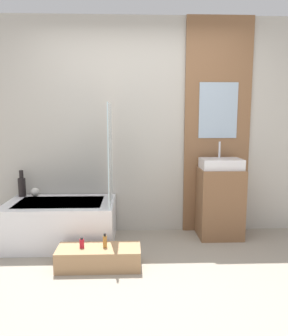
{
  "coord_description": "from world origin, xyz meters",
  "views": [
    {
      "loc": [
        -0.11,
        -2.46,
        1.41
      ],
      "look_at": [
        0.01,
        0.69,
        0.93
      ],
      "focal_mm": 35.0,
      "sensor_mm": 36.0,
      "label": 1
    }
  ],
  "objects_px": {
    "bottle_soap_primary": "(82,243)",
    "vase_tall_dark": "(22,186)",
    "wooden_step_bench": "(99,257)",
    "vase_round_light": "(35,192)",
    "bathtub": "(61,222)",
    "sink": "(221,164)",
    "bottle_soap_secondary": "(105,241)"
  },
  "relations": [
    {
      "from": "wooden_step_bench",
      "to": "sink",
      "type": "distance_m",
      "value": 1.76
    },
    {
      "from": "bathtub",
      "to": "vase_round_light",
      "type": "bearing_deg",
      "value": 141.59
    },
    {
      "from": "sink",
      "to": "bottle_soap_primary",
      "type": "height_order",
      "value": "sink"
    },
    {
      "from": "wooden_step_bench",
      "to": "vase_round_light",
      "type": "distance_m",
      "value": 1.32
    },
    {
      "from": "wooden_step_bench",
      "to": "bottle_soap_secondary",
      "type": "bearing_deg",
      "value": 0.0
    },
    {
      "from": "bathtub",
      "to": "vase_tall_dark",
      "type": "xyz_separation_m",
      "value": [
        -0.51,
        0.29,
        0.37
      ]
    },
    {
      "from": "vase_round_light",
      "to": "bottle_soap_secondary",
      "type": "distance_m",
      "value": 1.31
    },
    {
      "from": "bathtub",
      "to": "bottle_soap_secondary",
      "type": "xyz_separation_m",
      "value": [
        0.55,
        -0.63,
        0.01
      ]
    },
    {
      "from": "vase_round_light",
      "to": "bottle_soap_secondary",
      "type": "bearing_deg",
      "value": -45.3
    },
    {
      "from": "sink",
      "to": "vase_round_light",
      "type": "distance_m",
      "value": 2.24
    },
    {
      "from": "bottle_soap_primary",
      "to": "bottle_soap_secondary",
      "type": "bearing_deg",
      "value": 0.0
    },
    {
      "from": "sink",
      "to": "vase_tall_dark",
      "type": "xyz_separation_m",
      "value": [
        -2.36,
        0.14,
        -0.27
      ]
    },
    {
      "from": "vase_round_light",
      "to": "bottle_soap_primary",
      "type": "distance_m",
      "value": 1.18
    },
    {
      "from": "bathtub",
      "to": "vase_round_light",
      "type": "height_order",
      "value": "vase_round_light"
    },
    {
      "from": "vase_tall_dark",
      "to": "bottle_soap_secondary",
      "type": "bearing_deg",
      "value": -41.03
    },
    {
      "from": "wooden_step_bench",
      "to": "bottle_soap_primary",
      "type": "bearing_deg",
      "value": 180.0
    },
    {
      "from": "sink",
      "to": "vase_round_light",
      "type": "height_order",
      "value": "sink"
    },
    {
      "from": "bottle_soap_primary",
      "to": "bottle_soap_secondary",
      "type": "distance_m",
      "value": 0.22
    },
    {
      "from": "vase_round_light",
      "to": "bottle_soap_secondary",
      "type": "height_order",
      "value": "vase_round_light"
    },
    {
      "from": "bathtub",
      "to": "vase_round_light",
      "type": "relative_size",
      "value": 11.52
    },
    {
      "from": "vase_round_light",
      "to": "bottle_soap_primary",
      "type": "bearing_deg",
      "value": -53.09
    },
    {
      "from": "wooden_step_bench",
      "to": "vase_tall_dark",
      "type": "xyz_separation_m",
      "value": [
        -1.0,
        0.92,
        0.51
      ]
    },
    {
      "from": "vase_round_light",
      "to": "bathtub",
      "type": "bearing_deg",
      "value": -38.41
    },
    {
      "from": "bottle_soap_primary",
      "to": "vase_tall_dark",
      "type": "bearing_deg",
      "value": 132.39
    },
    {
      "from": "bathtub",
      "to": "sink",
      "type": "bearing_deg",
      "value": 4.69
    },
    {
      "from": "vase_round_light",
      "to": "bottle_soap_primary",
      "type": "xyz_separation_m",
      "value": [
        0.69,
        -0.91,
        -0.29
      ]
    },
    {
      "from": "bathtub",
      "to": "vase_round_light",
      "type": "xyz_separation_m",
      "value": [
        -0.35,
        0.28,
        0.29
      ]
    },
    {
      "from": "vase_tall_dark",
      "to": "bottle_soap_primary",
      "type": "xyz_separation_m",
      "value": [
        0.84,
        -0.92,
        -0.37
      ]
    },
    {
      "from": "vase_tall_dark",
      "to": "vase_round_light",
      "type": "distance_m",
      "value": 0.17
    },
    {
      "from": "wooden_step_bench",
      "to": "sink",
      "type": "xyz_separation_m",
      "value": [
        1.36,
        0.78,
        0.79
      ]
    },
    {
      "from": "sink",
      "to": "vase_tall_dark",
      "type": "bearing_deg",
      "value": 176.67
    },
    {
      "from": "wooden_step_bench",
      "to": "sink",
      "type": "bearing_deg",
      "value": 29.9
    }
  ]
}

